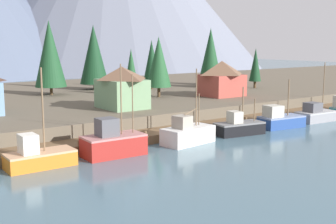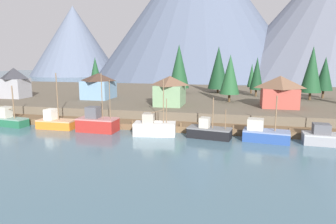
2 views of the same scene
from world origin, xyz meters
name	(u,v)px [view 1 (image 1 of 2)]	position (x,y,z in m)	size (l,w,h in m)	color
ground_plane	(97,121)	(0.00, 20.00, -0.50)	(400.00, 400.00, 1.00)	#476675
dock	(165,134)	(0.00, 1.99, 0.50)	(80.00, 4.00, 1.60)	brown
shoreline_bank	(65,101)	(0.00, 32.00, 1.25)	(400.00, 56.00, 2.50)	brown
fishing_boat_orange	(39,157)	(-16.86, -1.50, 1.04)	(6.28, 2.73, 9.21)	#CC6B1E
fishing_boat_red	(113,143)	(-9.24, -1.80, 1.36)	(6.35, 3.30, 9.32)	maroon
fishing_boat_white	(187,134)	(0.28, -2.03, 1.16)	(6.59, 3.73, 8.49)	silver
fishing_boat_black	(239,127)	(8.59, -1.93, 0.97)	(6.59, 3.58, 5.98)	black
fishing_boat_blue	(280,120)	(16.34, -1.96, 1.09)	(6.58, 3.68, 6.51)	navy
fishing_boat_grey	(316,115)	(24.45, -1.84, 0.99)	(6.43, 3.39, 8.56)	gray
house_green	(122,87)	(-0.27, 11.64, 5.41)	(5.49, 6.78, 5.70)	#6B8E66
house_red	(222,78)	(20.20, 13.76, 5.50)	(6.72, 5.85, 5.87)	#9E4238
conifer_near_left	(211,58)	(31.80, 29.41, 8.11)	(3.84, 3.84, 9.42)	#4C3823
conifer_near_right	(94,54)	(7.57, 35.46, 9.14)	(5.38, 5.38, 12.17)	#4C3823
conifer_mid_left	(131,64)	(16.18, 36.13, 7.13)	(2.20, 2.20, 7.69)	#4C3823
conifer_back_left	(255,65)	(34.30, 19.31, 7.07)	(2.33, 2.33, 7.84)	#4C3823
conifer_back_right	(50,54)	(-2.34, 32.09, 9.51)	(5.30, 5.30, 12.62)	#4C3823
conifer_centre	(210,54)	(28.19, 25.66, 9.20)	(4.38, 4.38, 11.70)	#4C3823
conifer_far_left	(152,60)	(17.03, 29.99, 7.98)	(3.15, 3.15, 9.36)	#4C3823
conifer_far_right	(159,62)	(10.94, 18.88, 8.25)	(4.11, 4.11, 9.85)	#4C3823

